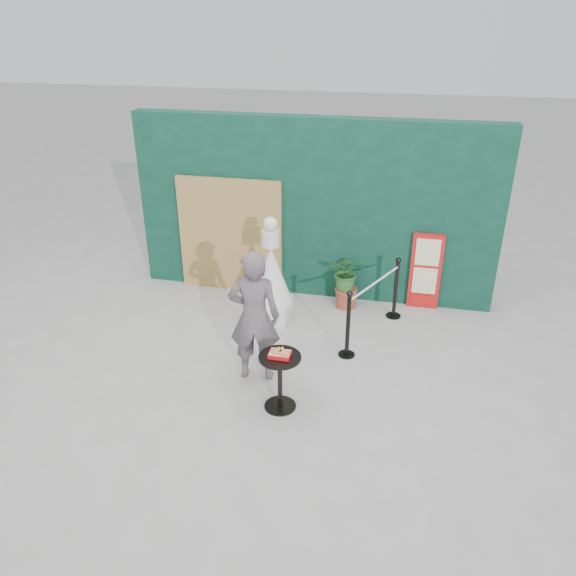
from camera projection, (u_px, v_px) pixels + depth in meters
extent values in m
plane|color=#ADAAA5|center=(268.00, 399.00, 7.18)|extent=(60.00, 60.00, 0.00)
cube|color=#0A2E23|center=(313.00, 210.00, 9.26)|extent=(6.00, 0.30, 3.00)
cube|color=tan|center=(230.00, 236.00, 9.57)|extent=(1.80, 0.08, 2.00)
imported|color=#61535C|center=(254.00, 317.00, 7.23)|extent=(0.72, 0.53, 1.83)
cube|color=red|center=(425.00, 271.00, 9.11)|extent=(0.50, 0.06, 1.30)
cube|color=beige|center=(428.00, 252.00, 8.92)|extent=(0.38, 0.02, 0.45)
cube|color=beige|center=(424.00, 281.00, 9.15)|extent=(0.38, 0.02, 0.45)
cube|color=red|center=(422.00, 300.00, 9.30)|extent=(0.38, 0.02, 0.18)
cube|color=silver|center=(272.00, 310.00, 8.98)|extent=(0.58, 0.58, 0.31)
cone|color=white|center=(271.00, 274.00, 8.70)|extent=(0.67, 0.67, 0.94)
cylinder|color=silver|center=(270.00, 238.00, 8.43)|extent=(0.27, 0.27, 0.25)
sphere|color=white|center=(270.00, 224.00, 8.33)|extent=(0.21, 0.21, 0.21)
cylinder|color=black|center=(280.00, 406.00, 7.03)|extent=(0.40, 0.40, 0.02)
cylinder|color=black|center=(280.00, 383.00, 6.88)|extent=(0.06, 0.06, 0.72)
cylinder|color=black|center=(280.00, 357.00, 6.71)|extent=(0.52, 0.52, 0.03)
cube|color=red|center=(280.00, 354.00, 6.69)|extent=(0.26, 0.19, 0.05)
cube|color=#F82136|center=(280.00, 352.00, 6.68)|extent=(0.24, 0.17, 0.00)
cube|color=#E1A952|center=(277.00, 351.00, 6.69)|extent=(0.15, 0.14, 0.02)
cube|color=#D8904F|center=(283.00, 353.00, 6.64)|extent=(0.13, 0.13, 0.02)
cone|color=yellow|center=(282.00, 348.00, 6.70)|extent=(0.06, 0.06, 0.06)
cylinder|color=brown|center=(346.00, 299.00, 9.35)|extent=(0.34, 0.34, 0.28)
cylinder|color=#973E31|center=(346.00, 290.00, 9.28)|extent=(0.37, 0.37, 0.05)
imported|color=#295F29|center=(347.00, 272.00, 9.13)|extent=(0.55, 0.48, 0.62)
cylinder|color=black|center=(346.00, 354.00, 8.08)|extent=(0.24, 0.24, 0.02)
cylinder|color=black|center=(348.00, 326.00, 7.87)|extent=(0.06, 0.06, 0.96)
sphere|color=black|center=(350.00, 294.00, 7.64)|extent=(0.09, 0.09, 0.09)
cylinder|color=black|center=(393.00, 316.00, 9.10)|extent=(0.24, 0.24, 0.02)
cylinder|color=black|center=(396.00, 290.00, 8.89)|extent=(0.06, 0.06, 0.96)
sphere|color=black|center=(398.00, 260.00, 8.66)|extent=(0.09, 0.09, 0.09)
cylinder|color=silver|center=(375.00, 283.00, 8.20)|extent=(0.63, 1.31, 0.03)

